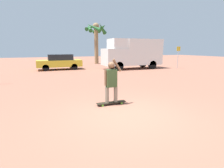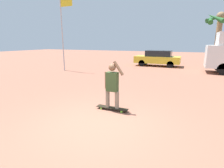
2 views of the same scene
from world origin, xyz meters
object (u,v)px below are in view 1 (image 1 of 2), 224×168
at_px(skateboard, 111,103).
at_px(person_skateboarder, 111,80).
at_px(camper_van, 133,53).
at_px(parked_car_yellow, 60,62).
at_px(palm_tree_near_van, 96,33).
at_px(street_sign, 178,54).

distance_m(skateboard, person_skateboarder, 0.85).
relative_size(person_skateboarder, camper_van, 0.27).
relative_size(camper_van, parked_car_yellow, 1.43).
distance_m(parked_car_yellow, palm_tree_near_van, 8.10).
bearing_deg(parked_car_yellow, person_skateboarder, -87.28).
relative_size(person_skateboarder, parked_car_yellow, 0.38).
height_order(person_skateboarder, palm_tree_near_van, palm_tree_near_van).
bearing_deg(person_skateboarder, camper_van, 57.32).
bearing_deg(street_sign, camper_van, 162.87).
bearing_deg(street_sign, skateboard, -141.78).
xyz_separation_m(parked_car_yellow, palm_tree_near_van, (5.35, 5.12, 3.29)).
relative_size(person_skateboarder, street_sign, 0.71).
relative_size(person_skateboarder, palm_tree_near_van, 0.30).
distance_m(skateboard, camper_van, 11.92).
bearing_deg(parked_car_yellow, skateboard, -87.28).
xyz_separation_m(person_skateboarder, palm_tree_near_van, (4.78, 17.14, 3.13)).
bearing_deg(camper_van, person_skateboarder, -122.68).
distance_m(skateboard, parked_car_yellow, 12.05).
relative_size(parked_car_yellow, street_sign, 1.87).
xyz_separation_m(person_skateboarder, camper_van, (6.38, 9.95, 0.68)).
bearing_deg(camper_van, street_sign, -17.13).
xyz_separation_m(person_skateboarder, street_sign, (10.88, 8.57, 0.51)).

